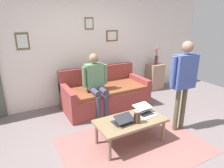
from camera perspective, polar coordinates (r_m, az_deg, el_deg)
name	(u,v)px	position (r m, az deg, el deg)	size (l,w,h in m)	color
ground_plane	(138,145)	(3.31, 7.56, -17.31)	(7.68, 7.68, 0.00)	slate
area_rug	(133,145)	(3.29, 6.31, -17.40)	(2.24, 1.62, 0.01)	#905A56
back_wall	(85,45)	(4.66, -8.04, 11.33)	(7.04, 0.11, 2.70)	white
couch	(105,94)	(4.42, -2.16, -2.95)	(1.87, 0.92, 0.88)	brown
coffee_table	(131,122)	(3.16, 5.50, -11.17)	(1.12, 0.58, 0.41)	#806B4C
laptop_left	(123,120)	(3.03, 3.16, -10.69)	(0.31, 0.27, 0.14)	#28282D
laptop_center	(146,112)	(3.32, 9.85, -8.05)	(0.33, 0.36, 0.14)	silver
french_press	(137,117)	(3.02, 7.52, -9.53)	(0.11, 0.09, 0.23)	#4C3323
side_shelf	(155,77)	(5.65, 12.54, 2.11)	(0.42, 0.32, 0.72)	#A37E67
flower_vase	(156,58)	(5.52, 12.94, 7.50)	(0.10, 0.10, 0.48)	brown
person_standing	(184,76)	(3.48, 20.47, 2.33)	(0.57, 0.21, 1.60)	brown
person_seated	(96,81)	(3.96, -4.78, 0.89)	(0.55, 0.51, 1.28)	#393A4F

